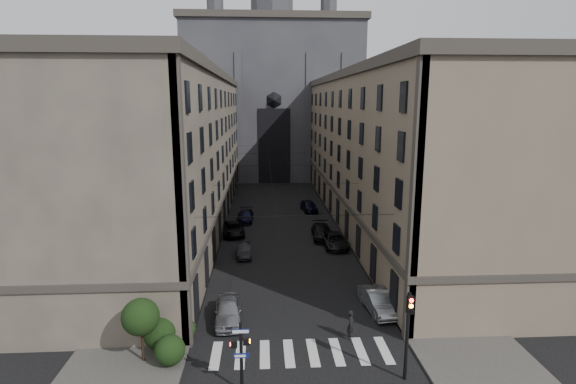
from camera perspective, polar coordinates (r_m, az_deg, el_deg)
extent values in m
cube|color=#383533|center=(58.86, -11.25, -3.79)|extent=(7.00, 80.00, 0.15)
cube|color=#383533|center=(59.66, 9.19, -3.51)|extent=(7.00, 80.00, 0.15)
cube|color=beige|center=(29.63, 1.66, -19.72)|extent=(11.00, 3.20, 0.01)
cube|color=#50463D|center=(57.71, -14.56, 4.79)|extent=(13.00, 60.00, 18.00)
cube|color=#38332D|center=(57.44, -15.04, 14.14)|extent=(13.60, 60.60, 0.90)
cube|color=#38332D|center=(58.43, -14.32, 0.12)|extent=(13.40, 60.30, 0.50)
cube|color=brown|center=(58.76, 12.33, 5.01)|extent=(13.00, 60.00, 18.00)
cube|color=#38332D|center=(58.49, 12.74, 14.20)|extent=(13.60, 60.60, 0.90)
cube|color=#38332D|center=(59.47, 12.14, 0.41)|extent=(13.40, 60.30, 0.50)
cube|color=#2D2D33|center=(95.27, -1.97, 11.26)|extent=(34.00, 22.00, 30.00)
cube|color=#38332D|center=(96.47, -2.04, 20.51)|extent=(35.00, 23.00, 1.20)
cube|color=black|center=(84.64, -1.76, 5.81)|extent=(6.00, 0.30, 14.00)
cylinder|color=black|center=(25.55, -5.95, -20.10)|extent=(0.18, 0.18, 4.00)
cube|color=orange|center=(25.08, -5.32, -18.35)|extent=(0.34, 0.24, 0.38)
cube|color=#FF0C07|center=(25.30, -6.88, -18.62)|extent=(0.34, 0.24, 0.38)
cube|color=navy|center=(24.66, -6.04, -17.19)|extent=(0.95, 0.05, 0.24)
cube|color=navy|center=(25.36, -5.97, -19.96)|extent=(0.85, 0.05, 0.27)
cylinder|color=black|center=(26.82, 14.87, -17.33)|extent=(0.20, 0.20, 5.20)
cube|color=black|center=(25.74, 15.25, -13.64)|extent=(0.34, 0.30, 1.00)
cylinder|color=#FF0C07|center=(25.47, 15.41, -13.14)|extent=(0.22, 0.05, 0.22)
cylinder|color=orange|center=(25.60, 15.37, -13.79)|extent=(0.22, 0.05, 0.22)
cylinder|color=black|center=(25.74, 15.33, -14.44)|extent=(0.22, 0.05, 0.22)
sphere|color=black|center=(28.69, -14.77, -18.84)|extent=(1.80, 1.80, 1.80)
sphere|color=black|center=(30.38, -16.03, -16.87)|extent=(2.00, 2.00, 2.00)
sphere|color=black|center=(31.12, -12.96, -16.62)|extent=(1.40, 1.40, 1.40)
cylinder|color=black|center=(29.34, -18.02, -17.63)|extent=(0.16, 0.16, 2.40)
sphere|color=black|center=(28.61, -18.22, -14.83)|extent=(2.20, 2.20, 2.20)
cylinder|color=black|center=(31.33, 0.95, -3.04)|extent=(14.00, 0.03, 0.03)
cylinder|color=black|center=(43.03, -0.23, 0.97)|extent=(14.00, 0.03, 0.03)
cylinder|color=black|center=(55.85, -0.94, 3.40)|extent=(14.00, 0.03, 0.03)
cylinder|color=black|center=(68.73, -1.39, 4.92)|extent=(14.00, 0.03, 0.03)
cylinder|color=black|center=(80.66, -1.68, 5.89)|extent=(14.00, 0.03, 0.03)
cylinder|color=black|center=(56.86, -2.29, 3.13)|extent=(0.03, 60.00, 0.03)
cylinder|color=black|center=(56.96, 0.33, 3.15)|extent=(0.03, 60.00, 0.03)
imported|color=gray|center=(33.05, -7.58, -14.71)|extent=(2.23, 4.93, 1.64)
imported|color=black|center=(45.68, -5.60, -7.36)|extent=(1.58, 3.98, 1.29)
imported|color=black|center=(52.91, -6.91, -4.66)|extent=(2.88, 5.38, 1.44)
imported|color=black|center=(58.53, -5.45, -3.05)|extent=(2.22, 5.01, 1.43)
imported|color=gray|center=(34.89, 11.37, -13.44)|extent=(2.18, 4.91, 1.57)
imported|color=black|center=(48.49, 5.89, -6.13)|extent=(2.80, 5.46, 1.47)
imported|color=black|center=(51.24, 4.33, -5.08)|extent=(2.31, 5.41, 1.55)
imported|color=black|center=(63.57, 2.68, -1.78)|extent=(2.43, 4.81, 1.57)
imported|color=black|center=(30.87, 7.99, -16.34)|extent=(0.70, 0.85, 2.00)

